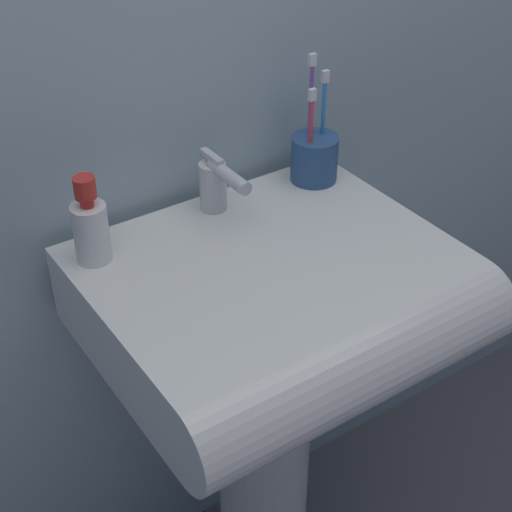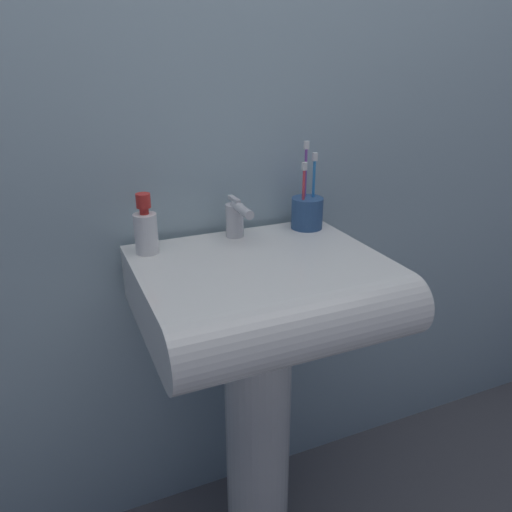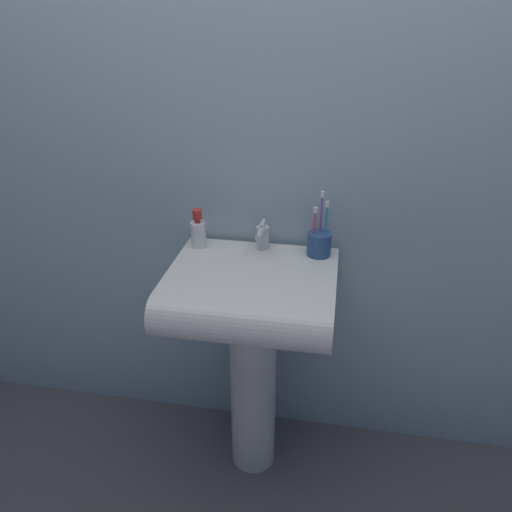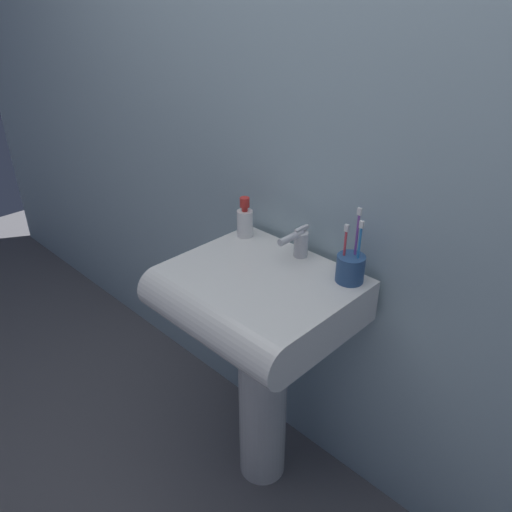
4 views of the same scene
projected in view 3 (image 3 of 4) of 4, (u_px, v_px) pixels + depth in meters
ground_plane at (253, 456)px, 1.98m from camera, size 6.00×6.00×0.00m
wall_back at (266, 140)px, 1.65m from camera, size 5.00×0.05×2.40m
sink_pedestal at (253, 387)px, 1.82m from camera, size 0.17×0.17×0.71m
sink_basin at (250, 295)px, 1.58m from camera, size 0.54×0.47×0.13m
faucet at (262, 236)px, 1.70m from camera, size 0.04×0.13×0.10m
toothbrush_cup at (319, 243)px, 1.67m from camera, size 0.08×0.08×0.22m
soap_bottle at (198, 232)px, 1.72m from camera, size 0.05×0.05×0.14m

